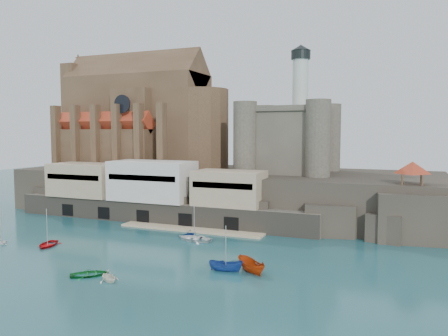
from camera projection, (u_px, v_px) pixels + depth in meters
ground at (130, 252)px, 70.26m from camera, size 300.00×300.00×0.00m
promontory at (222, 191)px, 106.28m from camera, size 100.00×36.00×10.00m
quay at (151, 193)px, 94.88m from camera, size 70.00×12.00×13.05m
church at (142, 121)px, 116.13m from camera, size 47.00×25.93×30.51m
castle_keep at (290, 136)px, 100.65m from camera, size 21.20×21.20×29.30m
rock_outcrop at (411, 218)px, 78.04m from camera, size 14.50×10.50×8.70m
pavilion at (412, 169)px, 77.47m from camera, size 6.40×6.40×5.40m
boat_0 at (48, 246)px, 74.15m from camera, size 3.98×2.36×5.37m
boat_1 at (109, 281)px, 56.74m from camera, size 2.97×3.46×3.43m
boat_2 at (226, 271)px, 60.80m from camera, size 2.14×2.10×4.90m
boat_3 at (90, 275)px, 58.86m from camera, size 3.14×3.48×5.11m
boat_4 at (2, 244)px, 75.19m from camera, size 2.47×1.69×2.68m
boat_5 at (251, 272)px, 60.41m from camera, size 3.01×3.00×5.61m
boat_6 at (194, 240)px, 78.06m from camera, size 1.80×4.76×6.52m
boat_7 at (189, 237)px, 80.76m from camera, size 3.14×2.54×3.15m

